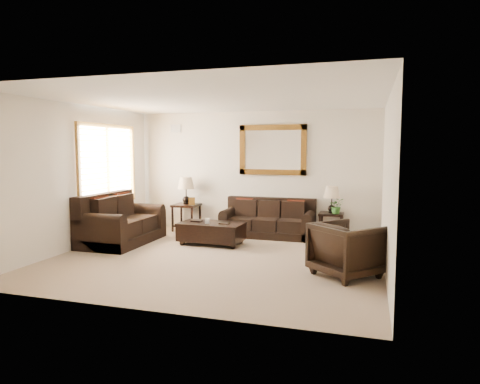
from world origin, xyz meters
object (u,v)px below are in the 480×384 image
(loveseat, at_px, (119,225))
(end_table_right, at_px, (332,205))
(end_table_left, at_px, (186,196))
(coffee_table, at_px, (211,231))
(armchair, at_px, (347,247))
(sofa, at_px, (268,222))

(loveseat, xyz_separation_m, end_table_right, (4.02, 1.63, 0.35))
(loveseat, height_order, end_table_left, end_table_left)
(end_table_left, height_order, coffee_table, end_table_left)
(end_table_right, distance_m, coffee_table, 2.57)
(armchair, bearing_deg, end_table_left, 7.42)
(end_table_left, bearing_deg, loveseat, -115.10)
(loveseat, xyz_separation_m, armchair, (4.47, -1.01, 0.07))
(loveseat, height_order, coffee_table, loveseat)
(end_table_left, distance_m, coffee_table, 1.69)
(end_table_right, relative_size, armchair, 1.25)
(end_table_left, relative_size, coffee_table, 0.96)
(sofa, bearing_deg, end_table_right, 4.33)
(end_table_left, xyz_separation_m, end_table_right, (3.27, 0.03, -0.08))
(end_table_right, xyz_separation_m, armchair, (0.45, -2.63, -0.28))
(coffee_table, relative_size, armchair, 1.46)
(armchair, bearing_deg, coffee_table, 14.52)
(end_table_right, xyz_separation_m, coffee_table, (-2.21, -1.23, -0.45))
(end_table_left, bearing_deg, sofa, -2.06)
(loveseat, relative_size, coffee_table, 1.37)
(sofa, distance_m, end_table_left, 2.02)
(end_table_right, bearing_deg, loveseat, -157.98)
(end_table_left, relative_size, end_table_right, 1.12)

